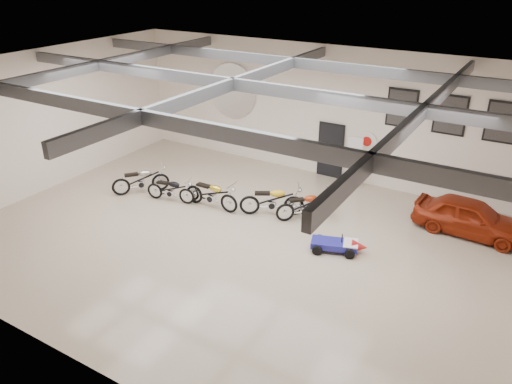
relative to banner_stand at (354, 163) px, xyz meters
The scene contains 19 objects.
floor 5.82m from the banner_stand, 106.51° to the right, with size 16.00×12.00×0.01m, color tan.
ceiling 7.02m from the banner_stand, 106.51° to the right, with size 16.00×12.00×0.01m, color slate.
back_wall 2.30m from the banner_stand, 162.95° to the left, with size 16.00×0.02×5.00m, color white.
left_wall 11.20m from the banner_stand, 150.27° to the right, with size 0.02×12.00×5.00m, color white.
ceiling_beams 6.88m from the banner_stand, 106.51° to the right, with size 15.80×11.80×0.32m, color #56585D, non-canonical shape.
door 1.22m from the banner_stand, 158.29° to the left, with size 0.92×0.08×2.10m, color black.
logo_plaque 5.94m from the banner_stand, behind, with size 2.30×0.06×1.16m, color silver, non-canonical shape.
poster_left 2.58m from the banner_stand, 18.56° to the left, with size 1.05×0.08×1.35m, color black, non-canonical shape.
poster_mid 3.69m from the banner_stand, ahead, with size 1.05×0.08×1.35m, color black, non-canonical shape.
poster_right 5.07m from the banner_stand, ahead, with size 1.05×0.08×1.35m, color black, non-canonical shape.
oil_sign 0.91m from the banner_stand, 59.07° to the left, with size 0.72×0.10×0.72m, color white, non-canonical shape.
banner_stand is the anchor object (origin of this frame).
motorcycle_silver 7.82m from the banner_stand, 144.92° to the right, with size 2.02×0.63×1.05m, color silver, non-canonical shape.
motorcycle_black 6.74m from the banner_stand, 138.26° to the right, with size 1.79×0.55×0.93m, color silver, non-canonical shape.
motorcycle_gold 5.44m from the banner_stand, 130.10° to the right, with size 2.05×0.63×1.06m, color silver, non-canonical shape.
motorcycle_yellow 3.86m from the banner_stand, 112.73° to the right, with size 2.09×0.65×1.09m, color silver, non-canonical shape.
motorcycle_red 3.30m from the banner_stand, 96.97° to the right, with size 1.93×0.60×1.00m, color silver, non-canonical shape.
go_kart 4.79m from the banner_stand, 73.55° to the right, with size 1.65×0.74×0.60m, color navy, non-canonical shape.
vintage_car 4.64m from the banner_stand, 18.95° to the right, with size 3.37×1.36×1.15m, color maroon.
Camera 1 is at (7.30, -10.97, 7.78)m, focal length 35.00 mm.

